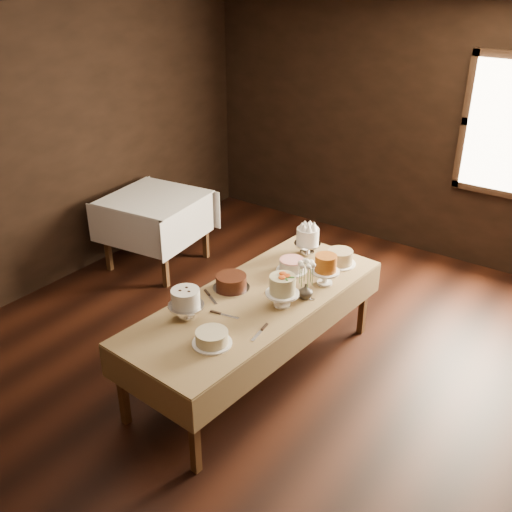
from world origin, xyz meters
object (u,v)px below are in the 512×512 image
(side_table, at_px, (155,205))
(flower_vase, at_px, (305,291))
(cake_chocolate, at_px, (231,282))
(cake_server_b, at_px, (257,335))
(cake_cream, at_px, (212,338))
(cake_server_c, at_px, (276,285))
(cake_lattice, at_px, (292,266))
(cake_flowers, at_px, (282,292))
(cake_meringue, at_px, (307,242))
(cake_caramel, at_px, (325,271))
(display_table, at_px, (256,304))
(cake_server_d, at_px, (305,298))
(cake_server_a, at_px, (230,316))
(cake_swirl, at_px, (186,305))
(cake_speckled, at_px, (340,258))
(cake_server_e, at_px, (213,300))

(side_table, xyz_separation_m, flower_vase, (2.37, -0.73, 0.07))
(cake_chocolate, height_order, cake_server_b, cake_chocolate)
(side_table, height_order, cake_cream, cake_cream)
(side_table, height_order, cake_server_c, side_table)
(cake_lattice, bearing_deg, cake_flowers, -64.94)
(cake_meringue, distance_m, cake_caramel, 0.57)
(display_table, height_order, cake_server_d, cake_server_d)
(side_table, distance_m, cake_chocolate, 2.04)
(cake_cream, relative_size, cake_server_a, 1.35)
(cake_caramel, bearing_deg, side_table, 169.51)
(cake_chocolate, relative_size, cake_server_c, 1.26)
(cake_meringue, height_order, cake_server_c, cake_meringue)
(cake_server_c, xyz_separation_m, cake_server_d, (0.31, -0.05, 0.00))
(cake_server_b, bearing_deg, cake_lattice, -169.97)
(side_table, relative_size, cake_lattice, 3.85)
(side_table, distance_m, cake_server_b, 2.73)
(cake_lattice, distance_m, flower_vase, 0.46)
(cake_chocolate, bearing_deg, cake_server_d, 20.59)
(cake_server_d, bearing_deg, cake_cream, -126.40)
(cake_chocolate, height_order, cake_server_a, cake_chocolate)
(side_table, xyz_separation_m, cake_cream, (2.16, -1.64, 0.06))
(display_table, relative_size, cake_caramel, 8.82)
(cake_server_c, bearing_deg, display_table, 175.40)
(cake_meringue, xyz_separation_m, cake_server_c, (0.10, -0.64, -0.11))
(cake_caramel, distance_m, cake_server_a, 0.92)
(cake_server_d, bearing_deg, cake_chocolate, 177.39)
(cake_lattice, xyz_separation_m, cake_cream, (0.13, -1.23, -0.00))
(cake_cream, distance_m, cake_server_a, 0.37)
(cake_swirl, xyz_separation_m, cake_server_b, (0.57, 0.11, -0.11))
(cake_caramel, height_order, cake_chocolate, cake_caramel)
(cake_server_d, height_order, flower_vase, flower_vase)
(cake_flowers, distance_m, flower_vase, 0.23)
(cake_caramel, relative_size, cake_server_a, 1.14)
(side_table, height_order, cake_speckled, cake_speckled)
(cake_speckled, bearing_deg, cake_meringue, 177.98)
(cake_swirl, bearing_deg, cake_lattice, 77.22)
(side_table, relative_size, cake_server_a, 4.44)
(cake_server_a, height_order, cake_server_b, same)
(cake_server_e, bearing_deg, cake_swirl, -61.26)
(side_table, relative_size, cake_speckled, 3.56)
(cake_caramel, height_order, cake_server_c, cake_caramel)
(flower_vase, bearing_deg, cake_caramel, 87.78)
(display_table, xyz_separation_m, side_table, (-2.05, 0.96, 0.04))
(cake_server_d, bearing_deg, cake_server_b, -114.35)
(cake_flowers, xyz_separation_m, cake_server_e, (-0.49, -0.25, -0.11))
(cake_server_d, height_order, cake_server_e, same)
(cake_flowers, relative_size, cake_server_b, 1.18)
(cake_flowers, xyz_separation_m, cake_server_a, (-0.23, -0.36, -0.11))
(display_table, distance_m, cake_server_e, 0.35)
(cake_meringue, height_order, cake_caramel, cake_caramel)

